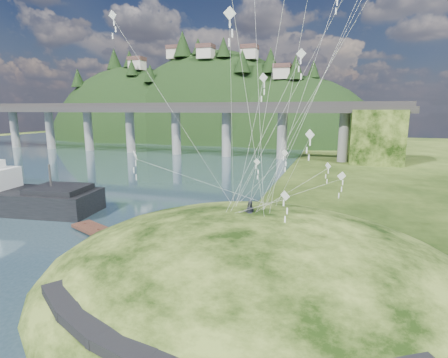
% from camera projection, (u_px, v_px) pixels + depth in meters
% --- Properties ---
extents(ground, '(320.00, 320.00, 0.00)m').
position_uv_depth(ground, '(154.00, 274.00, 28.25)').
color(ground, black).
rests_on(ground, ground).
extents(grass_hill, '(36.00, 32.00, 13.00)m').
position_uv_depth(grass_hill, '(256.00, 295.00, 27.93)').
color(grass_hill, black).
rests_on(grass_hill, ground).
extents(footpath, '(22.29, 5.84, 0.83)m').
position_uv_depth(footpath, '(189.00, 348.00, 16.46)').
color(footpath, black).
rests_on(footpath, ground).
extents(bridge, '(160.00, 11.00, 15.00)m').
position_uv_depth(bridge, '(193.00, 121.00, 99.71)').
color(bridge, '#2D2B2B').
rests_on(bridge, ground).
extents(far_ridge, '(153.00, 70.00, 94.50)m').
position_uv_depth(far_ridge, '(205.00, 156.00, 156.86)').
color(far_ridge, black).
rests_on(far_ridge, ground).
extents(work_barge, '(25.05, 9.95, 8.53)m').
position_uv_depth(work_barge, '(4.00, 194.00, 45.88)').
color(work_barge, black).
rests_on(work_barge, ground).
extents(wooden_dock, '(13.53, 7.26, 0.98)m').
position_uv_depth(wooden_dock, '(114.00, 238.00, 35.16)').
color(wooden_dock, '#3D2119').
rests_on(wooden_dock, ground).
extents(kite_flyers, '(0.98, 1.49, 1.84)m').
position_uv_depth(kite_flyers, '(250.00, 201.00, 28.27)').
color(kite_flyers, '#252731').
rests_on(kite_flyers, ground).
extents(kite_swarm, '(20.10, 17.03, 21.85)m').
position_uv_depth(kite_swarm, '(294.00, 46.00, 25.60)').
color(kite_swarm, white).
rests_on(kite_swarm, ground).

